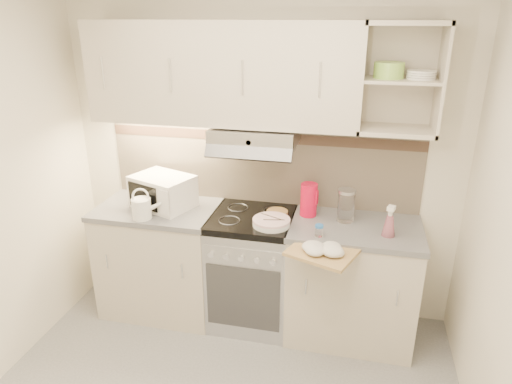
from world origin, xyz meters
TOP-DOWN VIEW (x-y plane):
  - room_shell at (0.00, 0.37)m, footprint 3.04×2.84m
  - base_cabinet_left at (-0.75, 1.10)m, footprint 0.90×0.60m
  - worktop_left at (-0.75, 1.10)m, footprint 0.92×0.62m
  - base_cabinet_right at (0.75, 1.10)m, footprint 0.90×0.60m
  - worktop_right at (0.75, 1.10)m, footprint 0.92×0.62m
  - electric_range at (0.00, 1.10)m, footprint 0.60×0.60m
  - microwave at (-0.70, 1.12)m, footprint 0.52×0.45m
  - watering_can at (-0.76, 0.88)m, footprint 0.27×0.15m
  - plate_stack at (0.17, 0.97)m, footprint 0.26×0.26m
  - bread_loaf at (0.18, 1.14)m, footprint 0.16×0.16m
  - pink_pitcher at (0.40, 1.21)m, footprint 0.13×0.12m
  - glass_jar at (0.67, 1.17)m, footprint 0.13×0.13m
  - spice_jar at (0.51, 0.88)m, footprint 0.06×0.06m
  - spray_bottle at (0.96, 0.99)m, footprint 0.09×0.09m
  - cutting_board at (0.56, 0.73)m, footprint 0.50×0.48m
  - dish_towel at (0.56, 0.72)m, footprint 0.26×0.22m

SIDE VIEW (x-z plane):
  - base_cabinet_left at x=-0.75m, z-range 0.00..0.86m
  - base_cabinet_right at x=0.75m, z-range 0.00..0.86m
  - electric_range at x=0.00m, z-range 0.00..0.90m
  - cutting_board at x=0.56m, z-range 0.86..0.88m
  - worktop_left at x=-0.75m, z-range 0.86..0.90m
  - worktop_right at x=0.75m, z-range 0.86..0.90m
  - dish_towel at x=0.56m, z-range 0.88..0.95m
  - bread_loaf at x=0.18m, z-range 0.90..0.94m
  - plate_stack at x=0.17m, z-range 0.90..0.95m
  - spice_jar at x=0.51m, z-range 0.90..0.98m
  - watering_can at x=-0.76m, z-range 0.87..1.10m
  - spray_bottle at x=0.96m, z-range 0.87..1.11m
  - glass_jar at x=0.67m, z-range 0.90..1.14m
  - pink_pitcher at x=0.40m, z-range 0.90..1.14m
  - microwave at x=-0.70m, z-range 0.90..1.15m
  - room_shell at x=0.00m, z-range 0.37..2.89m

